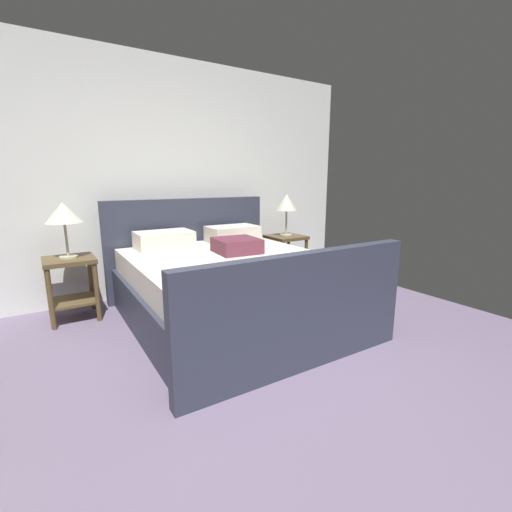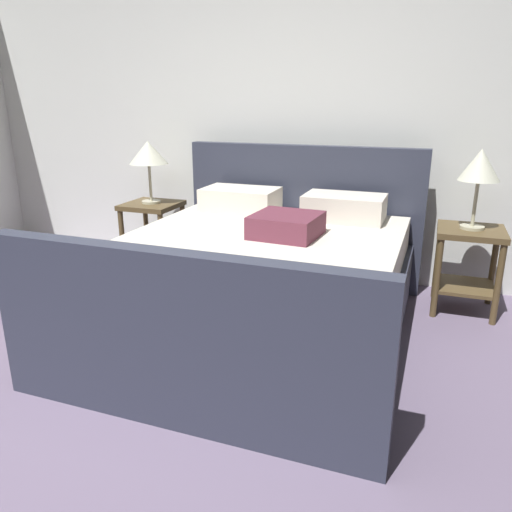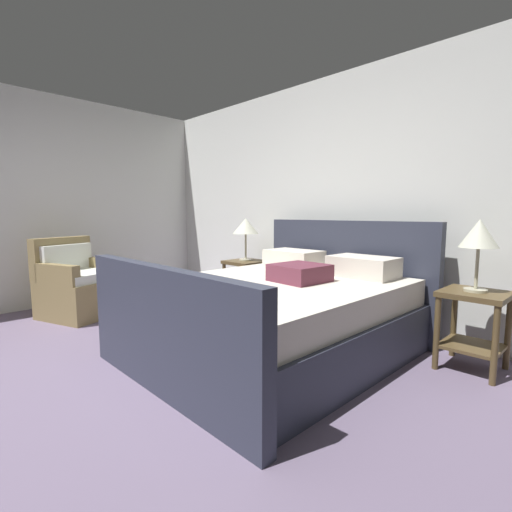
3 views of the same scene
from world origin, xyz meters
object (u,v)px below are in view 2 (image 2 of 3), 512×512
object	(u,v)px
bed	(259,279)
table_lamp_right	(480,167)
table_lamp_left	(148,154)
nightstand_left	(153,225)
nightstand_right	(468,256)

from	to	relation	value
bed	table_lamp_right	xyz separation A→B (m)	(1.26, 0.79, 0.67)
bed	table_lamp_left	xyz separation A→B (m)	(-1.27, 0.82, 0.66)
table_lamp_right	nightstand_left	size ratio (longest dim) A/B	0.90
nightstand_right	nightstand_left	world-z (taller)	same
bed	table_lamp_right	size ratio (longest dim) A/B	4.10
table_lamp_right	nightstand_left	bearing A→B (deg)	179.37
bed	nightstand_right	xyz separation A→B (m)	(1.26, 0.79, 0.06)
bed	table_lamp_right	bearing A→B (deg)	31.95
nightstand_left	table_lamp_right	bearing A→B (deg)	-0.63
bed	nightstand_left	distance (m)	1.51
bed	table_lamp_right	world-z (taller)	table_lamp_right
nightstand_right	table_lamp_right	size ratio (longest dim) A/B	1.12
bed	table_lamp_left	size ratio (longest dim) A/B	4.26
nightstand_right	table_lamp_right	distance (m)	0.61
nightstand_right	bed	bearing A→B (deg)	-148.05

